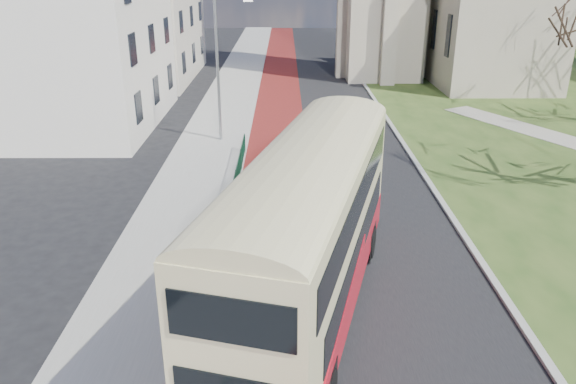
{
  "coord_description": "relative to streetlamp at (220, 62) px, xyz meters",
  "views": [
    {
      "loc": [
        -0.73,
        -13.7,
        9.73
      ],
      "look_at": [
        -0.63,
        5.19,
        2.0
      ],
      "focal_mm": 35.0,
      "sensor_mm": 36.0,
      "label": 1
    }
  ],
  "objects": [
    {
      "name": "bus_lane",
      "position": [
        3.15,
        2.0,
        -4.59
      ],
      "size": [
        3.4,
        120.0,
        0.01
      ],
      "primitive_type": "cube",
      "color": "#591414",
      "rests_on": "ground"
    },
    {
      "name": "streetlamp",
      "position": [
        0.0,
        0.0,
        0.0
      ],
      "size": [
        2.13,
        0.18,
        8.0
      ],
      "color": "gray",
      "rests_on": "pavement_west"
    },
    {
      "name": "kerb_east",
      "position": [
        10.45,
        4.0,
        -4.53
      ],
      "size": [
        0.25,
        80.0,
        0.13
      ],
      "primitive_type": "cube",
      "color": "#999993",
      "rests_on": "ground"
    },
    {
      "name": "road_carriageway",
      "position": [
        5.85,
        2.0,
        -4.59
      ],
      "size": [
        9.0,
        120.0,
        0.01
      ],
      "primitive_type": "cube",
      "color": "black",
      "rests_on": "ground"
    },
    {
      "name": "street_block_near",
      "position": [
        -9.65,
        4.0,
        1.92
      ],
      "size": [
        10.3,
        14.3,
        13.0
      ],
      "color": "silver",
      "rests_on": "ground"
    },
    {
      "name": "kerb_west",
      "position": [
        1.35,
        2.0,
        -4.53
      ],
      "size": [
        0.25,
        120.0,
        0.13
      ],
      "primitive_type": "cube",
      "color": "#999993",
      "rests_on": "ground"
    },
    {
      "name": "street_block_far",
      "position": [
        -9.65,
        20.0,
        1.17
      ],
      "size": [
        10.3,
        16.3,
        11.5
      ],
      "color": "beige",
      "rests_on": "ground"
    },
    {
      "name": "pedestrian_railing",
      "position": [
        1.4,
        -14.0,
        -4.04
      ],
      "size": [
        0.07,
        24.0,
        1.12
      ],
      "color": "#0D3C27",
      "rests_on": "ground"
    },
    {
      "name": "bus",
      "position": [
        4.27,
        -17.64,
        -1.69
      ],
      "size": [
        5.94,
        12.5,
        5.09
      ],
      "rotation": [
        0.0,
        0.0,
        -0.27
      ],
      "color": "#AD0F1D",
      "rests_on": "ground"
    },
    {
      "name": "ground",
      "position": [
        4.35,
        -18.0,
        -4.59
      ],
      "size": [
        160.0,
        160.0,
        0.0
      ],
      "primitive_type": "plane",
      "color": "black",
      "rests_on": "ground"
    },
    {
      "name": "pavement_west",
      "position": [
        -0.65,
        2.0,
        -4.53
      ],
      "size": [
        4.0,
        120.0,
        0.12
      ],
      "primitive_type": "cube",
      "color": "gray",
      "rests_on": "ground"
    }
  ]
}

